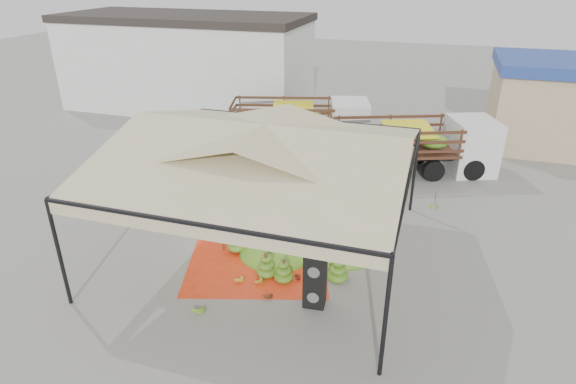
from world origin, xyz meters
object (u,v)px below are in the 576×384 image
(speaker_stack, at_px, (315,280))
(truck_right, at_px, (422,141))
(truck_left, at_px, (306,118))
(vendor, at_px, (325,165))
(banana_heap, at_px, (298,224))

(speaker_stack, distance_m, truck_right, 10.07)
(truck_left, bearing_deg, vendor, -80.63)
(banana_heap, height_order, truck_right, truck_right)
(banana_heap, relative_size, truck_right, 0.82)
(speaker_stack, height_order, truck_right, truck_right)
(speaker_stack, bearing_deg, vendor, 97.02)
(truck_left, bearing_deg, truck_right, -32.41)
(banana_heap, bearing_deg, vendor, 92.34)
(truck_left, relative_size, truck_right, 0.98)
(speaker_stack, distance_m, vendor, 7.35)
(speaker_stack, height_order, truck_left, truck_left)
(vendor, distance_m, truck_left, 4.80)
(speaker_stack, height_order, vendor, vendor)
(truck_right, bearing_deg, truck_left, 141.81)
(speaker_stack, xyz_separation_m, truck_right, (1.99, 9.86, 0.61))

